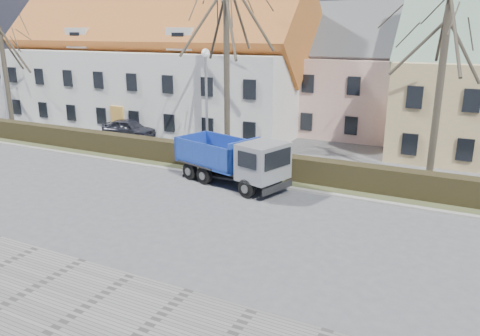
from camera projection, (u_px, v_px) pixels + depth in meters
The scene contains 14 objects.
ground at pixel (179, 206), 21.66m from camera, with size 120.00×120.00×0.00m, color #4D4D50.
sidewalk_near at pixel (23, 295), 14.38m from camera, with size 80.00×5.00×0.08m, color slate.
curb_far at pixel (226, 178), 25.58m from camera, with size 80.00×0.30×0.12m, color gray.
grass_strip at pixel (239, 171), 26.96m from camera, with size 80.00×3.00×0.10m, color #3C4225.
hedge at pixel (237, 162), 26.61m from camera, with size 60.00×0.90×1.30m, color black.
building_white at pixel (155, 68), 39.61m from camera, with size 26.80×10.80×9.50m, color silver, non-canonical shape.
building_pink at pixel (366, 82), 35.92m from camera, with size 10.80×8.80×8.00m, color #CD9F91, non-canonical shape.
tree_0 at pixel (5, 68), 37.02m from camera, with size 7.20×7.20×9.90m, color #352E24, non-canonical shape.
tree_1 at pixel (227, 56), 28.00m from camera, with size 9.20×9.20×12.65m, color #352E24, non-canonical shape.
tree_2 at pixel (441, 79), 23.06m from camera, with size 8.00×8.00×11.00m, color #352E24, non-canonical shape.
dump_truck at pixel (228, 159), 24.62m from camera, with size 6.67×2.48×2.67m, color navy, non-canonical shape.
streetlight at pixel (207, 107), 27.78m from camera, with size 0.54×0.54×6.90m, color gray, non-canonical shape.
cart_frame at pixel (183, 172), 25.91m from camera, with size 0.67×0.38×0.61m, color silver, non-canonical shape.
parked_car_a at pixel (129, 128), 35.19m from camera, with size 1.68×4.19×1.43m, color #23242E.
Camera 1 is at (11.66, -16.81, 7.88)m, focal length 35.00 mm.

